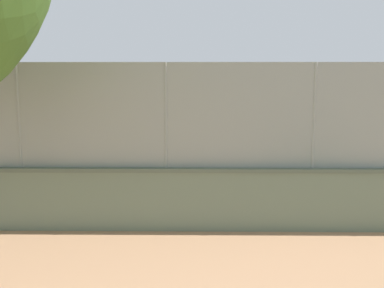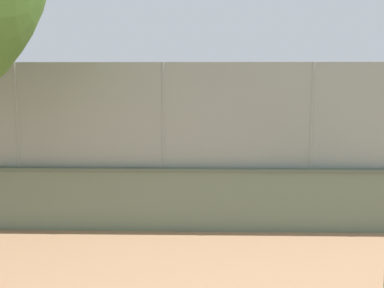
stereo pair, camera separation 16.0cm
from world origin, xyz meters
name	(u,v)px [view 2 (the right image)]	position (x,y,z in m)	size (l,w,h in m)	color
ground_plane	(238,146)	(0.00, 0.00, 0.00)	(260.00, 260.00, 0.00)	tan
perimeter_wall	(236,198)	(0.84, 12.24, 0.68)	(22.03, 0.66, 1.35)	slate
fence_panel_on_wall	(237,116)	(0.84, 12.24, 2.45)	(21.66, 0.31, 2.20)	gray
player_foreground_swinging	(242,127)	(-0.07, 1.15, 1.01)	(1.17, 0.75, 1.70)	#B2B2B2
player_baseline_waiting	(199,135)	(1.81, 3.08, 0.88)	(1.01, 0.69, 1.51)	#B2B2B2
player_at_service_line	(68,154)	(5.58, 8.52, 0.99)	(0.67, 0.97, 1.68)	black
sports_ball	(215,122)	(1.18, 2.70, 1.38)	(0.22, 0.22, 0.22)	#3399D8
courtside_bench	(104,194)	(3.93, 11.15, 0.46)	(1.60, 0.40, 0.87)	brown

